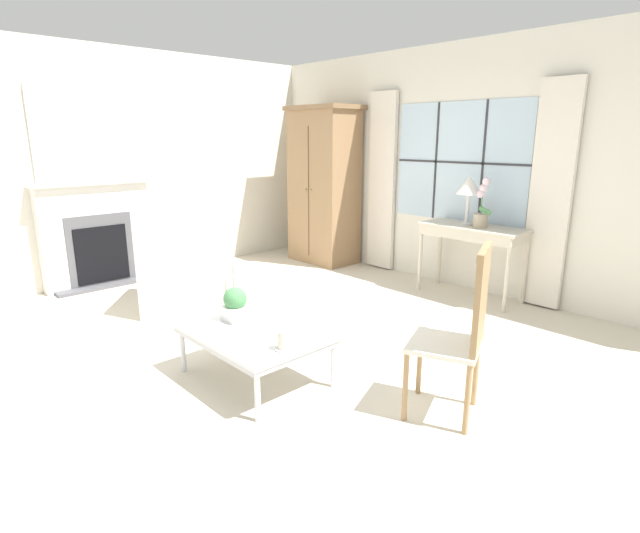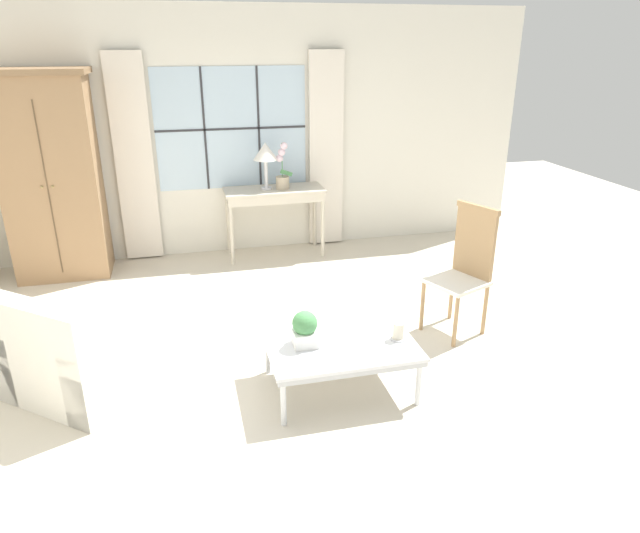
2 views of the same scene
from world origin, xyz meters
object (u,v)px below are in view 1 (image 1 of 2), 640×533
object	(u,v)px
armchair_upholstered	(187,282)
console_table	(473,234)
potted_orchid	(482,209)
pillar_candle	(283,341)
armoire	(324,186)
table_lamp	(469,187)
side_chair_wooden	(463,325)
potted_plant_small	(235,304)
coffee_table	(255,335)
fireplace	(96,223)

from	to	relation	value
armchair_upholstered	console_table	bearing A→B (deg)	53.14
potted_orchid	pillar_candle	size ratio (longest dim) A/B	3.70
armoire	table_lamp	size ratio (longest dim) A/B	4.03
armoire	potted_orchid	bearing A→B (deg)	0.12
table_lamp	side_chair_wooden	xyz separation A→B (m)	(1.37, -2.28, -0.61)
table_lamp	potted_plant_small	xyz separation A→B (m)	(-0.20, -2.92, -0.71)
console_table	coffee_table	size ratio (longest dim) A/B	1.08
armchair_upholstered	pillar_candle	bearing A→B (deg)	-12.67
fireplace	coffee_table	distance (m)	3.33
table_lamp	pillar_candle	world-z (taller)	table_lamp
coffee_table	pillar_candle	bearing A→B (deg)	-9.14
table_lamp	potted_orchid	size ratio (longest dim) A/B	1.00
potted_orchid	armoire	bearing A→B (deg)	-179.88
armchair_upholstered	side_chair_wooden	xyz separation A→B (m)	(3.15, 0.21, 0.36)
console_table	armchair_upholstered	xyz separation A→B (m)	(-1.87, -2.49, -0.45)
table_lamp	coffee_table	world-z (taller)	table_lamp
armoire	pillar_candle	xyz separation A→B (m)	(2.74, -2.96, -0.64)
fireplace	side_chair_wooden	world-z (taller)	fireplace
side_chair_wooden	potted_plant_small	size ratio (longest dim) A/B	4.27
console_table	coffee_table	xyz separation A→B (m)	(-0.03, -2.93, -0.37)
potted_orchid	armchair_upholstered	world-z (taller)	potted_orchid
fireplace	armoire	xyz separation A→B (m)	(0.98, 2.82, 0.33)
armchair_upholstered	pillar_candle	xyz separation A→B (m)	(2.26, -0.51, 0.18)
potted_orchid	potted_plant_small	world-z (taller)	potted_orchid
potted_plant_small	console_table	bearing A→B (deg)	84.47
fireplace	pillar_candle	xyz separation A→B (m)	(3.72, -0.14, -0.31)
fireplace	console_table	world-z (taller)	fireplace
pillar_candle	armchair_upholstered	bearing A→B (deg)	167.33
armoire	console_table	bearing A→B (deg)	0.92
armchair_upholstered	potted_plant_small	world-z (taller)	armchair_upholstered
fireplace	table_lamp	world-z (taller)	fireplace
table_lamp	side_chair_wooden	size ratio (longest dim) A/B	0.48
console_table	armchair_upholstered	distance (m)	3.15
potted_orchid	potted_plant_small	bearing A→B (deg)	-97.52
side_chair_wooden	coffee_table	world-z (taller)	side_chair_wooden
console_table	table_lamp	bearing A→B (deg)	-176.77
side_chair_wooden	pillar_candle	bearing A→B (deg)	-141.05
armoire	table_lamp	distance (m)	2.26
console_table	pillar_candle	bearing A→B (deg)	-82.53
fireplace	potted_orchid	xyz separation A→B (m)	(3.43, 2.83, 0.25)
fireplace	table_lamp	size ratio (longest dim) A/B	4.31
side_chair_wooden	fireplace	bearing A→B (deg)	-172.88
side_chair_wooden	potted_orchid	bearing A→B (deg)	117.71
armoire	side_chair_wooden	size ratio (longest dim) A/B	1.92
fireplace	potted_orchid	world-z (taller)	fireplace
fireplace	coffee_table	world-z (taller)	fireplace
fireplace	potted_orchid	size ratio (longest dim) A/B	4.33
potted_orchid	coffee_table	size ratio (longest dim) A/B	0.50
table_lamp	pillar_candle	xyz separation A→B (m)	(0.48, -3.00, -0.78)
armoire	coffee_table	distance (m)	3.78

